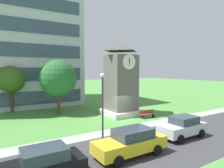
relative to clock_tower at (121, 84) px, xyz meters
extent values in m
plane|color=#4C893D|center=(-1.27, -2.33, -3.75)|extent=(160.00, 160.00, 0.00)
cube|color=#38383A|center=(-1.27, -9.49, -3.74)|extent=(120.00, 7.20, 0.01)
cube|color=#9E9E99|center=(-1.27, -5.09, -3.74)|extent=(120.00, 1.60, 0.01)
cube|color=#B7BCC6|center=(-10.73, 15.92, 7.45)|extent=(19.83, 14.38, 22.40)
cube|color=#384C60|center=(-10.73, 8.68, -2.15)|extent=(18.25, 0.10, 1.80)
cube|color=#384C60|center=(-10.73, 8.68, 1.05)|extent=(18.25, 0.10, 1.80)
cube|color=#384C60|center=(-10.73, 8.68, 4.25)|extent=(18.25, 0.10, 1.80)
cube|color=#384C60|center=(-10.73, 8.68, 7.45)|extent=(18.25, 0.10, 1.80)
cube|color=#605B56|center=(-0.01, 0.01, -0.17)|extent=(3.09, 3.09, 7.15)
cube|color=beige|center=(-0.01, 0.01, -3.45)|extent=(4.17, 4.17, 0.60)
pyramid|color=#4D4945|center=(-0.01, 0.01, 4.32)|extent=(3.40, 3.40, 0.92)
cylinder|color=white|center=(-0.01, -1.60, 2.55)|extent=(1.70, 0.12, 1.70)
cylinder|color=white|center=(1.60, 0.01, 2.55)|extent=(0.12, 1.70, 1.70)
cube|color=black|center=(-0.01, -1.67, 2.70)|extent=(0.08, 0.05, 0.51)
cube|color=black|center=(-0.01, -1.68, 2.55)|extent=(0.03, 0.06, 0.76)
cube|color=brown|center=(1.54, -3.08, -3.30)|extent=(1.86, 0.78, 0.06)
cube|color=brown|center=(1.57, -2.87, -3.07)|extent=(1.78, 0.36, 0.40)
cube|color=black|center=(0.83, -2.96, -3.52)|extent=(0.15, 0.44, 0.45)
cube|color=black|center=(2.25, -3.21, -3.52)|extent=(0.15, 0.44, 0.45)
cylinder|color=#333338|center=(-6.00, -6.18, -1.35)|extent=(0.14, 0.14, 4.80)
sphere|color=#F2EFCC|center=(-6.00, -6.18, 1.24)|extent=(0.36, 0.36, 0.36)
cylinder|color=#513823|center=(-6.29, 4.28, -2.33)|extent=(0.41, 0.41, 2.83)
sphere|color=#25602F|center=(-6.29, 4.28, 0.65)|extent=(4.49, 4.49, 4.49)
cylinder|color=#513823|center=(-11.05, 8.34, -2.23)|extent=(0.33, 0.33, 3.03)
sphere|color=#36591D|center=(-11.05, 8.34, 0.47)|extent=(3.41, 3.41, 3.41)
cylinder|color=#513823|center=(-5.42, 9.73, -2.63)|extent=(0.40, 0.40, 2.23)
sphere|color=#235E29|center=(-5.42, 9.73, -0.40)|extent=(3.21, 3.21, 3.21)
cube|color=#2D3842|center=(-11.35, -9.99, -2.36)|extent=(2.10, 1.57, 0.60)
cylinder|color=black|center=(-10.26, -9.11, -3.42)|extent=(0.66, 0.22, 0.66)
cube|color=gold|center=(-6.05, -9.77, -3.04)|extent=(4.77, 1.83, 0.76)
cube|color=#2D3842|center=(-5.81, -9.77, -2.36)|extent=(2.38, 1.61, 0.60)
cylinder|color=black|center=(-7.53, -10.67, -3.42)|extent=(0.66, 0.22, 0.66)
cylinder|color=black|center=(-7.53, -8.88, -3.42)|extent=(0.66, 0.22, 0.66)
cylinder|color=black|center=(-4.57, -10.67, -3.42)|extent=(0.66, 0.22, 0.66)
cylinder|color=black|center=(-4.57, -8.88, -3.42)|extent=(0.66, 0.22, 0.66)
cube|color=silver|center=(-0.44, -9.29, -3.04)|extent=(4.07, 1.75, 0.76)
cube|color=#2D3842|center=(-0.24, -9.29, -2.36)|extent=(2.03, 1.54, 0.60)
cylinder|color=black|center=(-1.70, -10.15, -3.42)|extent=(0.66, 0.22, 0.66)
cylinder|color=black|center=(-1.70, -8.43, -3.42)|extent=(0.66, 0.22, 0.66)
cylinder|color=black|center=(0.82, -10.15, -3.42)|extent=(0.66, 0.22, 0.66)
cylinder|color=black|center=(0.82, -8.43, -3.42)|extent=(0.66, 0.22, 0.66)
camera|label=1|loc=(-13.49, -19.52, 1.67)|focal=31.80mm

